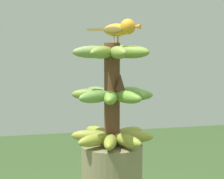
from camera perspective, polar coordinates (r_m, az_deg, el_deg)
The scene contains 2 objects.
banana_bunch at distance 1.33m, azimuth 0.01°, elevation -0.75°, with size 0.29×0.29×0.36m.
perched_bird at distance 1.29m, azimuth 1.29°, elevation 9.07°, with size 0.14×0.17×0.08m.
Camera 1 is at (-1.29, 0.28, 1.31)m, focal length 61.30 mm.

